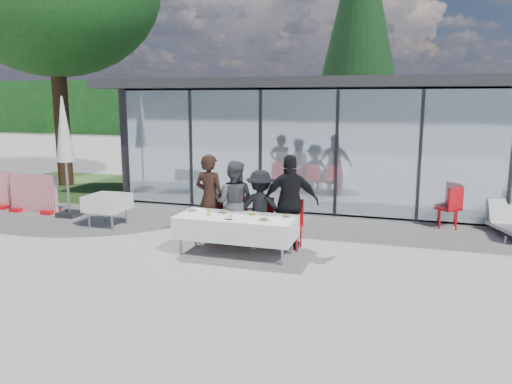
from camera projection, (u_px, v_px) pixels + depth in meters
The scene contains 26 objects.
ground at pixel (244, 264), 9.02m from camera, with size 90.00×90.00×0.00m, color gray.
pavilion at pixel (387, 124), 15.69m from camera, with size 14.80×8.80×3.44m.
treeline at pixel (344, 109), 35.45m from camera, with size 62.50×2.00×4.40m.
dining_table at pixel (236, 227), 9.46m from camera, with size 2.26×0.96×0.75m.
diner_a at pixel (210, 198), 10.25m from camera, with size 0.67×0.67×1.83m, color black.
diner_chair_a at pixel (212, 215), 10.40m from camera, with size 0.44×0.44×0.97m.
diner_b at pixel (234, 203), 10.10m from camera, with size 0.84×0.84×1.72m, color #505050.
diner_chair_b at pixel (236, 217), 10.24m from camera, with size 0.44×0.44×0.97m.
diner_c at pixel (261, 209), 9.95m from camera, with size 1.00×1.00×1.55m, color black.
diner_chair_c at pixel (262, 219), 10.08m from camera, with size 0.44×0.44×0.97m.
diner_d at pixel (291, 202), 9.74m from camera, with size 1.10×1.10×1.88m, color black.
diner_chair_d at pixel (291, 221), 9.90m from camera, with size 0.44×0.44×0.97m.
plate_a at pixel (192, 210), 9.81m from camera, with size 0.27×0.27×0.07m.
plate_b at pixel (224, 212), 9.65m from camera, with size 0.27×0.27×0.07m.
plate_c at pixel (253, 214), 9.49m from camera, with size 0.27×0.27×0.07m.
plate_d at pixel (286, 216), 9.31m from camera, with size 0.27×0.27×0.07m.
plate_extra at pixel (264, 220), 9.05m from camera, with size 0.27×0.27×0.07m.
juice_bottle at pixel (209, 212), 9.46m from camera, with size 0.06×0.06×0.14m, color #8FB54B.
drinking_glasses at pixel (231, 216), 9.23m from camera, with size 0.07×0.07×0.10m.
folded_eyeglasses at pixel (228, 220), 9.13m from camera, with size 0.14×0.03×0.01m, color black.
spare_table_left at pixel (107, 203), 11.59m from camera, with size 0.86×0.86×0.74m.
spare_chair_b at pixel (451, 206), 11.35m from camera, with size 0.62×0.62×0.97m.
market_umbrella at pixel (64, 138), 12.27m from camera, with size 0.50×0.50×3.00m.
lounger at pixel (510, 224), 10.85m from camera, with size 1.03×1.46×0.72m.
conifer_tree at pixel (360, 21), 19.95m from camera, with size 4.00×4.00×10.50m.
grass_patch at pixel (67, 185), 17.14m from camera, with size 5.00×5.00×0.02m, color #385926.
Camera 1 is at (2.79, -8.16, 2.95)m, focal length 35.00 mm.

